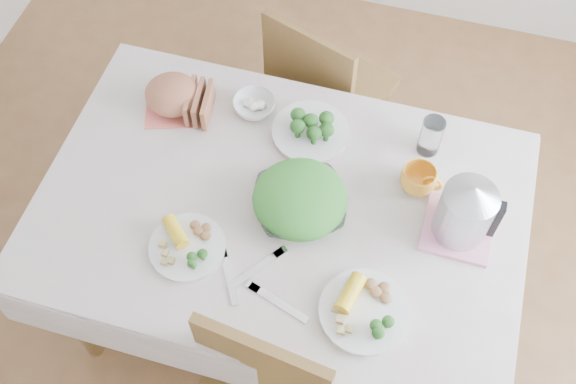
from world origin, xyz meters
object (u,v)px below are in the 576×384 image
(chair_far, at_px, (332,85))
(electric_kettle, at_px, (466,210))
(yellow_mug, at_px, (418,180))
(dinner_plate_left, at_px, (188,247))
(salad_bowl, at_px, (300,204))
(dining_table, at_px, (281,261))
(dinner_plate_right, at_px, (364,312))

(chair_far, bearing_deg, electric_kettle, 147.71)
(electric_kettle, bearing_deg, yellow_mug, 165.72)
(dinner_plate_left, distance_m, electric_kettle, 0.82)
(salad_bowl, xyz_separation_m, dinner_plate_left, (-0.28, -0.22, -0.02))
(dining_table, bearing_deg, chair_far, 90.68)
(dining_table, bearing_deg, electric_kettle, 6.72)
(salad_bowl, distance_m, yellow_mug, 0.37)
(dining_table, distance_m, chair_far, 0.78)
(dining_table, relative_size, chair_far, 1.56)
(salad_bowl, distance_m, dinner_plate_left, 0.36)
(salad_bowl, height_order, yellow_mug, yellow_mug)
(dinner_plate_right, height_order, electric_kettle, electric_kettle)
(dining_table, height_order, chair_far, chair_far)
(dining_table, distance_m, salad_bowl, 0.42)
(dining_table, xyz_separation_m, yellow_mug, (0.39, 0.18, 0.43))
(dinner_plate_right, relative_size, yellow_mug, 2.25)
(electric_kettle, bearing_deg, salad_bowl, -148.50)
(chair_far, xyz_separation_m, dinner_plate_right, (0.34, -1.05, 0.31))
(chair_far, distance_m, dinner_plate_right, 1.14)
(dinner_plate_left, height_order, dinner_plate_right, dinner_plate_right)
(dinner_plate_left, bearing_deg, yellow_mug, 33.10)
(dining_table, relative_size, yellow_mug, 12.24)
(yellow_mug, xyz_separation_m, electric_kettle, (0.15, -0.12, 0.08))
(dinner_plate_right, relative_size, electric_kettle, 1.14)
(chair_far, xyz_separation_m, dinner_plate_left, (-0.21, -0.99, 0.31))
(dining_table, height_order, electric_kettle, electric_kettle)
(dining_table, relative_size, dinner_plate_left, 6.11)
(dinner_plate_left, bearing_deg, dinner_plate_right, -5.60)
(chair_far, height_order, salad_bowl, chair_far)
(electric_kettle, bearing_deg, dinner_plate_left, -135.28)
(chair_far, distance_m, dinner_plate_left, 1.06)
(chair_far, bearing_deg, dinner_plate_right, 127.83)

